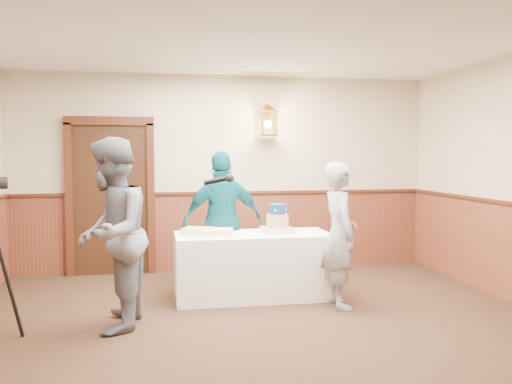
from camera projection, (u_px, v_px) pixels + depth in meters
ground at (278, 357)px, 4.48m from camera, size 7.00×7.00×0.00m
room_shell at (261, 171)px, 4.81m from camera, size 6.02×7.02×2.81m
display_table at (253, 265)px, 6.34m from camera, size 1.80×0.80×0.75m
tiered_cake at (277, 221)px, 6.38m from camera, size 0.38×0.38×0.34m
sheet_cake_yellow at (217, 232)px, 6.17m from camera, size 0.38×0.30×0.07m
sheet_cake_green at (198, 231)px, 6.24m from camera, size 0.41×0.37×0.08m
interviewer at (111, 234)px, 5.12m from camera, size 1.54×0.97×1.84m
baker at (339, 235)px, 5.91m from camera, size 0.38×0.58×1.59m
assistant_p at (223, 221)px, 6.66m from camera, size 1.06×0.57×1.71m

